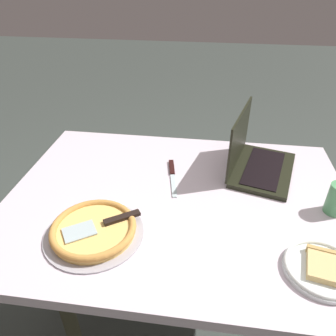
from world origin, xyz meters
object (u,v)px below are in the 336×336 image
pizza_plate (322,268)px  pizza_tray (94,230)px  dining_table (177,211)px  laptop (255,159)px  table_knife (172,174)px

pizza_plate → pizza_tray: (-0.69, 0.05, 0.01)m
dining_table → laptop: size_ratio=3.23×
table_knife → laptop: bearing=14.3°
pizza_tray → table_knife: bearing=60.9°
laptop → table_knife: 0.35m
dining_table → pizza_plate: (0.44, -0.27, 0.08)m
pizza_plate → table_knife: pizza_plate is taller
dining_table → pizza_plate: bearing=-31.7°
dining_table → table_knife: (-0.04, 0.15, 0.07)m
dining_table → pizza_tray: pizza_tray is taller
pizza_tray → table_knife: (0.21, 0.37, -0.02)m
dining_table → laptop: 0.39m
laptop → pizza_plate: 0.53m
laptop → table_knife: (-0.33, -0.08, -0.05)m
laptop → pizza_tray: 0.70m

